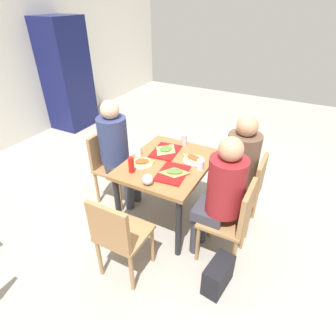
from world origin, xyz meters
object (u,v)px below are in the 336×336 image
object	(u,v)px
soda_can	(184,140)
foil_bundle	(148,180)
chair_far_side	(109,162)
plastic_cup_a	(138,151)
pizza_slice_b	(166,149)
plastic_cup_b	(200,165)
chair_near_left	(233,218)
person_far_side	(117,146)
main_table	(168,171)
chair_near_right	(248,188)
person_in_brown_jacket	(237,164)
pizza_slice_a	(174,172)
paper_plate_center	(142,163)
person_in_red	(221,191)
drink_fridge	(67,75)
handbag	(218,275)
chair_left_end	(118,234)
tray_red_far	(166,151)
pizza_slice_c	(142,162)
pizza_slice_d	(194,158)
paper_plate_near_edge	(194,160)
condiment_bottle	(131,165)
tray_red_near	(172,173)

from	to	relation	value
soda_can	foil_bundle	world-z (taller)	soda_can
chair_far_side	plastic_cup_a	xyz separation A→B (m)	(-0.03, -0.44, 0.27)
pizza_slice_b	plastic_cup_b	world-z (taller)	plastic_cup_b
chair_near_left	person_far_side	xyz separation A→B (m)	(0.25, 1.43, 0.25)
main_table	chair_near_right	size ratio (longest dim) A/B	1.18
person_in_brown_jacket	plastic_cup_a	world-z (taller)	person_in_brown_jacket
chair_far_side	pizza_slice_a	bearing A→B (deg)	-100.05
paper_plate_center	pizza_slice_b	xyz separation A→B (m)	(0.35, -0.09, 0.02)
main_table	person_in_red	xyz separation A→B (m)	(-0.25, -0.65, 0.13)
chair_near_right	drink_fridge	bearing A→B (deg)	70.99
handbag	paper_plate_center	bearing A→B (deg)	66.28
chair_near_left	chair_left_end	bearing A→B (deg)	128.92
chair_near_right	plastic_cup_b	bearing A→B (deg)	117.07
chair_near_right	tray_red_far	bearing A→B (deg)	94.76
pizza_slice_a	plastic_cup_a	world-z (taller)	plastic_cup_a
chair_near_right	pizza_slice_c	distance (m)	1.11
person_far_side	paper_plate_center	xyz separation A→B (m)	(-0.15, -0.43, -0.02)
paper_plate_center	foil_bundle	bearing A→B (deg)	-138.86
person_in_red	drink_fridge	distance (m)	3.92
pizza_slice_c	handbag	xyz separation A→B (m)	(-0.46, -1.03, -0.60)
pizza_slice_d	handbag	bearing A→B (deg)	-142.53
plastic_cup_b	soda_can	size ratio (longest dim) A/B	0.82
main_table	soda_can	size ratio (longest dim) A/B	8.27
paper_plate_near_edge	pizza_slice_b	xyz separation A→B (m)	(0.04, 0.35, 0.02)
chair_far_side	plastic_cup_b	bearing A→B (deg)	-88.72
person_far_side	pizza_slice_b	world-z (taller)	person_far_side
chair_near_left	chair_left_end	world-z (taller)	same
person_in_brown_jacket	pizza_slice_d	bearing A→B (deg)	99.97
handbag	condiment_bottle	bearing A→B (deg)	75.03
chair_far_side	drink_fridge	xyz separation A→B (m)	(1.51, 2.06, 0.45)
person_in_brown_jacket	person_far_side	world-z (taller)	same
chair_far_side	soda_can	bearing A→B (deg)	-60.80
person_in_brown_jacket	pizza_slice_d	size ratio (longest dim) A/B	5.08
person_in_red	person_far_side	distance (m)	1.32
chair_left_end	main_table	bearing A→B (deg)	0.00
soda_can	handbag	world-z (taller)	soda_can
pizza_slice_c	chair_far_side	bearing A→B (deg)	76.06
tray_red_far	soda_can	xyz separation A→B (m)	(0.25, -0.10, 0.05)
chair_near_left	chair_near_right	distance (m)	0.50
chair_near_right	tray_red_far	xyz separation A→B (m)	(-0.08, 0.91, 0.23)
chair_near_left	drink_fridge	world-z (taller)	drink_fridge
chair_near_right	soda_can	world-z (taller)	chair_near_right
tray_red_far	pizza_slice_c	world-z (taller)	pizza_slice_c
plastic_cup_a	plastic_cup_b	world-z (taller)	same
chair_near_right	person_in_brown_jacket	bearing A→B (deg)	90.00
pizza_slice_c	handbag	size ratio (longest dim) A/B	0.78
person_in_red	pizza_slice_c	distance (m)	0.88
plastic_cup_b	foil_bundle	bearing A→B (deg)	144.56
tray_red_near	pizza_slice_c	distance (m)	0.37
person_in_red	person_in_brown_jacket	distance (m)	0.50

